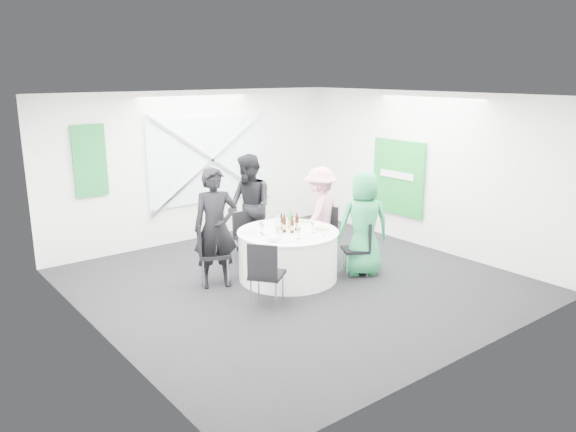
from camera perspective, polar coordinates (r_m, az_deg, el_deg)
floor at (r=8.68m, az=0.82°, el=-6.67°), size 6.00×6.00×0.00m
ceiling at (r=8.10m, az=0.89°, el=12.14°), size 6.00×6.00×0.00m
wall_back at (r=10.74m, az=-9.29°, el=5.02°), size 6.00×0.00×6.00m
wall_front at (r=6.30m, az=18.26°, el=-2.21°), size 6.00×0.00×6.00m
wall_left at (r=6.85m, az=-19.07°, el=-0.96°), size 0.00×6.00×6.00m
wall_right at (r=10.39m, az=13.88°, el=4.47°), size 0.00×6.00×6.00m
window_panel at (r=10.83m, az=-7.82°, el=5.69°), size 2.60×0.03×1.60m
window_brace_a at (r=10.80m, az=-7.71°, el=5.67°), size 2.63×0.05×1.84m
window_brace_b at (r=10.80m, az=-7.71°, el=5.67°), size 2.63×0.05×1.84m
green_banner at (r=9.85m, az=-19.48°, el=5.31°), size 0.55×0.04×1.20m
green_sign at (r=10.76m, az=11.11°, el=3.87°), size 0.05×1.20×1.40m
banquet_table at (r=8.70m, az=0.00°, el=-3.96°), size 1.56×1.56×0.76m
chair_back at (r=9.50m, az=-4.34°, el=-1.70°), size 0.40×0.40×0.84m
chair_back_left at (r=8.46m, az=-8.16°, el=-3.25°), size 0.60×0.59×0.98m
chair_back_right at (r=9.61m, az=3.72°, el=-1.28°), size 0.53×0.52×0.90m
chair_front_right at (r=8.88m, az=7.36°, el=-2.88°), size 0.53×0.53×0.86m
chair_front_left at (r=7.53m, az=-2.35°, el=-5.52°), size 0.61×0.60×0.95m
person_man_back_left at (r=8.31m, az=-7.37°, el=-1.23°), size 0.77×0.64×1.80m
person_man_back at (r=9.58m, az=-3.96°, el=0.95°), size 0.56×0.91×1.79m
person_woman_pink at (r=9.58m, az=3.28°, el=0.32°), size 1.12×0.85×1.58m
person_woman_green at (r=8.83m, az=7.69°, el=-0.79°), size 0.96×0.85×1.65m
plate_back at (r=9.01m, az=-1.54°, el=-0.72°), size 0.28×0.28×0.01m
plate_back_left at (r=8.54m, az=-3.93°, el=-1.61°), size 0.26×0.26×0.01m
plate_back_right at (r=9.06m, az=1.67°, el=-0.59°), size 0.27×0.27×0.04m
plate_front_right at (r=8.65m, az=3.34°, el=-1.33°), size 0.29×0.29×0.04m
plate_front_left at (r=8.10m, az=-0.30°, el=-2.49°), size 0.25×0.25×0.01m
napkin at (r=8.08m, az=-1.40°, el=-2.28°), size 0.23×0.21×0.05m
beer_bottle_a at (r=8.50m, az=-0.39°, el=-0.96°), size 0.06×0.06×0.28m
beer_bottle_b at (r=8.66m, az=-0.67°, el=-0.74°), size 0.06×0.06×0.26m
beer_bottle_c at (r=8.60m, az=0.90°, el=-0.79°), size 0.06×0.06×0.27m
beer_bottle_d at (r=8.48m, az=0.42°, el=-1.06°), size 0.06×0.06×0.26m
green_water_bottle at (r=8.71m, az=0.20°, el=-0.51°), size 0.08×0.08×0.30m
clear_water_bottle at (r=8.39m, az=-1.02°, el=-1.08°), size 0.08×0.08×0.31m
wine_glass_a at (r=8.48m, az=-2.76°, el=-0.89°), size 0.07×0.07×0.17m
wine_glass_b at (r=8.86m, az=-0.57°, el=-0.20°), size 0.07×0.07×0.17m
wine_glass_c at (r=8.17m, az=1.07°, el=-1.48°), size 0.07×0.07×0.17m
wine_glass_d at (r=8.37m, az=-2.59°, el=-1.09°), size 0.07×0.07×0.17m
wine_glass_e at (r=8.46m, az=2.52°, el=-0.92°), size 0.07×0.07×0.17m
wine_glass_f at (r=8.23m, az=-1.03°, el=-1.35°), size 0.07×0.07×0.17m
fork_a at (r=8.09m, az=-1.82°, el=-2.54°), size 0.11×0.12×0.01m
knife_a at (r=8.03m, az=0.51°, el=-2.66°), size 0.11×0.12×0.01m
fork_b at (r=9.05m, az=2.06°, el=-0.70°), size 0.10×0.13×0.01m
knife_b at (r=9.13m, az=0.60°, el=-0.55°), size 0.08×0.14×0.01m
fork_c at (r=8.38m, az=3.63°, el=-1.95°), size 0.11×0.12×0.01m
knife_c at (r=8.79m, az=3.52°, el=-1.17°), size 0.10×0.13×0.01m
fork_d at (r=9.10m, az=-1.24°, el=-0.59°), size 0.15×0.02×0.01m
knife_d at (r=8.87m, az=-3.24°, el=-1.03°), size 0.15×0.03×0.01m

